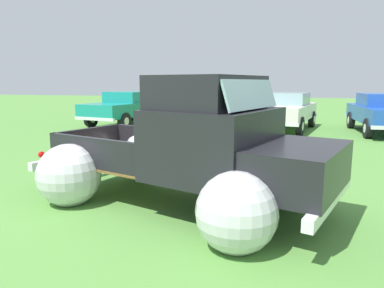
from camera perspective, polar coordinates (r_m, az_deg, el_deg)
ground_plane at (r=5.57m, az=-2.44°, el=-9.30°), size 80.00×80.00×0.00m
vintage_pickup_truck at (r=5.16m, az=1.02°, el=-2.12°), size 4.99×3.80×1.96m
show_car_0 at (r=15.81m, az=-10.14°, el=5.92°), size 2.73×4.72×1.43m
show_car_1 at (r=14.53m, az=1.39°, el=5.74°), size 2.27×4.75×1.43m
show_car_2 at (r=14.35m, az=14.72°, el=5.35°), size 2.67×4.50×1.43m
show_car_3 at (r=14.59m, az=28.35°, el=4.56°), size 1.92×4.29×1.43m
spectator_0 at (r=9.53m, az=8.30°, el=4.33°), size 0.34×0.53×1.63m
spectator_1 at (r=8.06m, az=-0.39°, el=3.78°), size 0.37×0.54×1.71m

